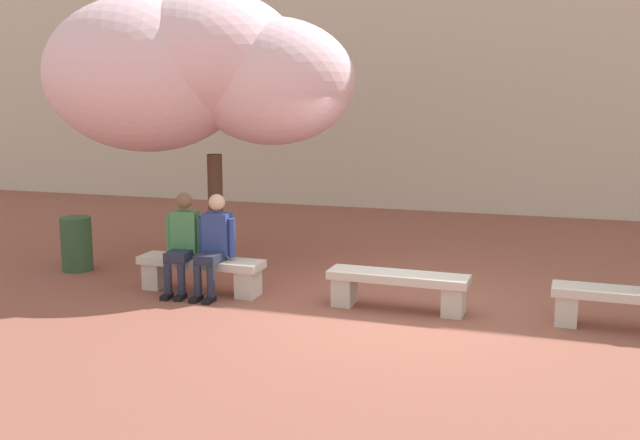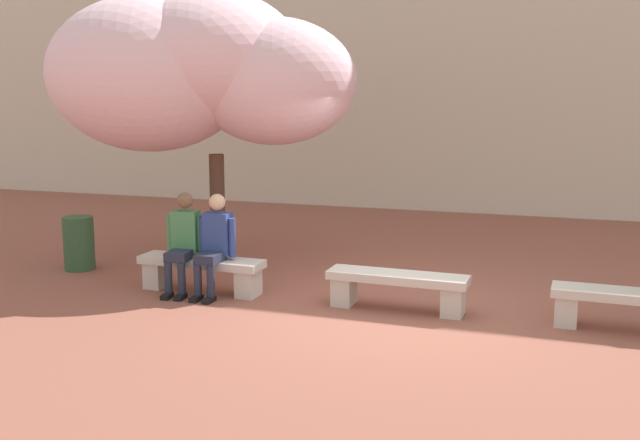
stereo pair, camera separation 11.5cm
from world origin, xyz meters
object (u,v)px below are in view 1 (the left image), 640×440
(stone_bench_west_end, at_px, (201,270))
(trash_bin, at_px, (77,244))
(person_seated_right, at_px, (214,241))
(person_seated_left, at_px, (183,239))
(stone_bench_center, at_px, (631,304))
(stone_bench_near_west, at_px, (398,285))
(cherry_tree_main, at_px, (195,71))

(stone_bench_west_end, distance_m, trash_bin, 2.31)
(person_seated_right, bearing_deg, person_seated_left, 179.95)
(stone_bench_west_end, xyz_separation_m, stone_bench_center, (5.18, 0.00, 0.00))
(stone_bench_west_end, bearing_deg, trash_bin, 166.55)
(stone_bench_near_west, xyz_separation_m, person_seated_left, (-2.81, -0.05, 0.40))
(stone_bench_center, height_order, cherry_tree_main, cherry_tree_main)
(stone_bench_west_end, bearing_deg, stone_bench_near_west, 0.00)
(stone_bench_center, xyz_separation_m, trash_bin, (-7.43, 0.54, 0.09))
(person_seated_left, height_order, person_seated_right, same)
(stone_bench_center, xyz_separation_m, person_seated_left, (-5.40, -0.05, 0.40))
(stone_bench_near_west, relative_size, person_seated_right, 1.31)
(stone_bench_near_west, bearing_deg, person_seated_left, -178.92)
(cherry_tree_main, bearing_deg, trash_bin, -143.67)
(stone_bench_center, relative_size, trash_bin, 2.17)
(stone_bench_west_end, distance_m, stone_bench_near_west, 2.59)
(stone_bench_west_end, height_order, stone_bench_center, same)
(stone_bench_near_west, height_order, person_seated_left, person_seated_left)
(stone_bench_center, bearing_deg, cherry_tree_main, 165.01)
(cherry_tree_main, bearing_deg, person_seated_left, -70.65)
(stone_bench_center, bearing_deg, stone_bench_west_end, 180.00)
(trash_bin, bearing_deg, person_seated_right, -13.43)
(person_seated_left, xyz_separation_m, person_seated_right, (0.45, -0.00, 0.00))
(person_seated_left, relative_size, person_seated_right, 1.00)
(stone_bench_near_west, bearing_deg, stone_bench_center, 0.00)
(stone_bench_west_end, xyz_separation_m, person_seated_right, (0.23, -0.05, 0.40))
(stone_bench_west_end, height_order, trash_bin, trash_bin)
(stone_bench_west_end, relative_size, person_seated_right, 1.31)
(stone_bench_west_end, bearing_deg, person_seated_left, -166.45)
(person_seated_left, distance_m, cherry_tree_main, 2.78)
(person_seated_left, bearing_deg, cherry_tree_main, 109.35)
(person_seated_left, relative_size, trash_bin, 1.65)
(stone_bench_near_west, relative_size, stone_bench_center, 1.00)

